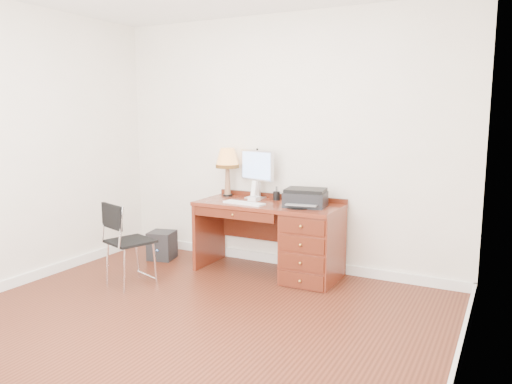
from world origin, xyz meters
The scene contains 12 objects.
ground centered at (0.00, 0.00, 0.00)m, with size 4.00×4.00×0.00m, color #3D180E.
room_shell centered at (0.00, 0.63, 0.05)m, with size 4.00×4.00×4.00m.
desk centered at (0.32, 1.40, 0.41)m, with size 1.50×0.67×0.75m.
monitor centered at (-0.25, 1.61, 1.08)m, with size 0.45×0.21×0.52m.
keyboard centered at (-0.20, 1.23, 0.76)m, with size 0.45×0.13×0.02m, color white.
mouse_pad centered at (0.38, 1.30, 0.76)m, with size 0.24×0.24×0.05m.
printer centered at (0.41, 1.40, 0.84)m, with size 0.45×0.37×0.18m.
leg_lamp centered at (-0.60, 1.58, 1.14)m, with size 0.26×0.26×0.53m.
phone centered at (-0.19, 1.44, 0.81)m, with size 0.11×0.11×0.21m.
pen_cup centered at (0.00, 1.59, 0.80)m, with size 0.07×0.07×0.09m, color black.
chair centered at (-1.03, 0.39, 0.50)m, with size 0.49×0.50×0.82m.
equipment_box centered at (-1.32, 1.30, 0.16)m, with size 0.27×0.27×0.32m, color black.
Camera 1 is at (2.23, -3.16, 1.66)m, focal length 35.00 mm.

